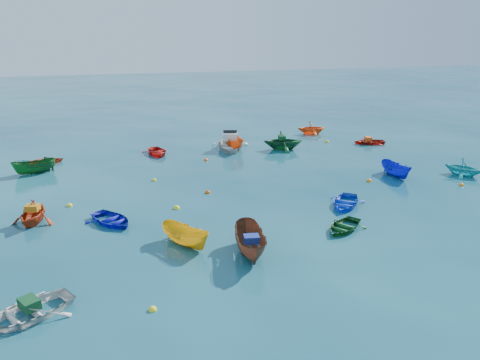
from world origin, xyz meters
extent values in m
plane|color=#093648|center=(0.00, 0.00, 0.00)|extent=(160.00, 160.00, 0.00)
imported|color=#0D0FAD|center=(-8.00, 0.89, 0.00)|extent=(3.31, 3.53, 0.60)
imported|color=silver|center=(-10.83, -6.93, 0.00)|extent=(3.91, 3.63, 0.66)
imported|color=brown|center=(-1.85, -4.29, 0.00)|extent=(1.77, 3.68, 1.37)
imported|color=blue|center=(5.01, 0.17, 0.00)|extent=(3.39, 3.56, 0.60)
imported|color=#B83311|center=(-11.96, 1.93, 0.00)|extent=(2.77, 3.03, 1.35)
imported|color=gold|center=(-4.57, -2.66, 0.00)|extent=(2.59, 3.03, 1.13)
imported|color=#114A1B|center=(3.43, -2.84, 0.00)|extent=(3.20, 3.06, 0.54)
imported|color=#1CABB1|center=(15.50, 3.39, 0.00)|extent=(3.20, 3.28, 1.31)
imported|color=red|center=(-12.92, 13.41, 0.00)|extent=(3.16, 2.62, 0.57)
imported|color=#D75414|center=(1.82, 14.17, 0.00)|extent=(1.48, 3.42, 1.30)
imported|color=#114C25|center=(5.74, 13.10, 0.00)|extent=(3.62, 3.27, 1.67)
imported|color=#B41C0F|center=(13.68, 13.10, 0.00)|extent=(3.03, 2.43, 0.56)
imported|color=#0E16B4|center=(10.86, 4.34, 0.00)|extent=(1.33, 2.91, 1.09)
imported|color=red|center=(-4.57, 14.09, 0.00)|extent=(2.50, 3.17, 0.60)
imported|color=#F05916|center=(10.26, 17.86, 0.00)|extent=(2.86, 2.55, 1.37)
imported|color=#145521|center=(-13.26, 11.13, 0.00)|extent=(3.10, 1.89, 1.13)
imported|color=white|center=(1.51, 14.27, 0.00)|extent=(4.15, 5.08, 1.52)
cube|color=#114521|center=(-10.75, -6.88, 0.51)|extent=(0.88, 0.94, 0.36)
cube|color=navy|center=(-1.87, -4.44, 0.85)|extent=(0.74, 0.59, 0.33)
cube|color=orange|center=(-11.94, 1.98, 0.84)|extent=(0.78, 0.66, 0.33)
cube|color=#124820|center=(5.65, 13.12, 1.01)|extent=(0.69, 0.83, 0.36)
cube|color=#DA5016|center=(13.58, 13.12, 0.45)|extent=(0.65, 0.78, 0.33)
sphere|color=orange|center=(-7.40, 0.90, 0.00)|extent=(0.37, 0.37, 0.37)
sphere|color=yellow|center=(-6.50, -7.60, 0.00)|extent=(0.32, 0.32, 0.32)
sphere|color=orange|center=(8.54, 3.76, 0.00)|extent=(0.35, 0.35, 0.35)
sphere|color=yellow|center=(-10.38, 4.00, 0.00)|extent=(0.34, 0.34, 0.34)
sphere|color=#DB570B|center=(-2.26, 4.20, 0.00)|extent=(0.36, 0.36, 0.36)
sphere|color=yellow|center=(-4.44, 2.12, 0.00)|extent=(0.37, 0.37, 0.37)
sphere|color=orange|center=(13.94, 1.56, 0.00)|extent=(0.32, 0.32, 0.32)
sphere|color=yellow|center=(-5.30, 7.46, 0.00)|extent=(0.32, 0.32, 0.32)
sphere|color=#F95C0D|center=(-1.06, 11.38, 0.00)|extent=(0.34, 0.34, 0.34)
sphere|color=yellow|center=(10.37, 14.52, 0.00)|extent=(0.36, 0.36, 0.36)
camera|label=1|loc=(-7.02, -22.62, 9.94)|focal=35.00mm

